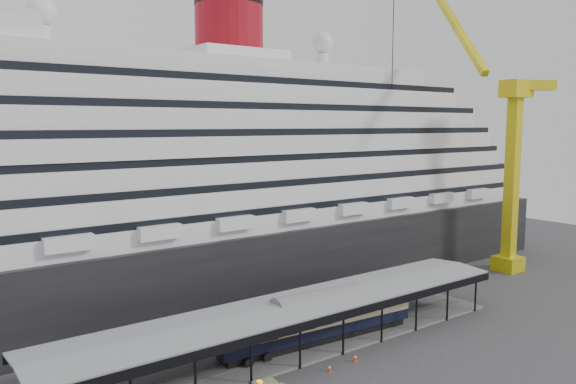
% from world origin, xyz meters
% --- Properties ---
extents(ground, '(200.00, 200.00, 0.00)m').
position_xyz_m(ground, '(0.00, 0.00, 0.00)').
color(ground, '#37373A').
rests_on(ground, ground).
extents(cruise_ship, '(130.00, 30.00, 43.90)m').
position_xyz_m(cruise_ship, '(0.05, 32.00, 18.35)').
color(cruise_ship, black).
rests_on(cruise_ship, ground).
extents(platform_canopy, '(56.00, 9.18, 5.30)m').
position_xyz_m(platform_canopy, '(0.00, 5.00, 2.36)').
color(platform_canopy, slate).
rests_on(platform_canopy, ground).
extents(crane_yellow, '(23.83, 18.78, 47.60)m').
position_xyz_m(crane_yellow, '(47.06, 10.54, 19.96)').
color(crane_yellow, gold).
rests_on(crane_yellow, ground).
extents(pullman_carriage, '(24.62, 5.13, 24.00)m').
position_xyz_m(pullman_carriage, '(2.76, 5.00, 2.89)').
color(pullman_carriage, black).
rests_on(pullman_carriage, ground).
extents(traffic_cone_mid, '(0.48, 0.48, 0.75)m').
position_xyz_m(traffic_cone_mid, '(-0.98, -1.37, 0.37)').
color(traffic_cone_mid, red).
rests_on(traffic_cone_mid, ground).
extents(traffic_cone_right, '(0.51, 0.51, 0.81)m').
position_xyz_m(traffic_cone_right, '(2.69, -1.17, 0.40)').
color(traffic_cone_right, red).
rests_on(traffic_cone_right, ground).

